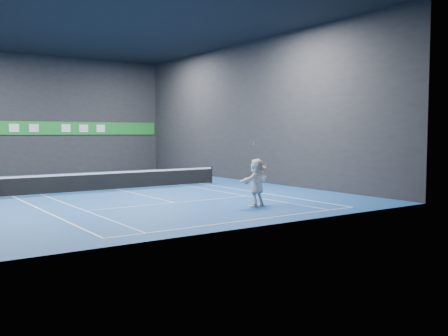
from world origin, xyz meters
TOP-DOWN VIEW (x-y plane):
  - ground at (0.00, 0.00)m, footprint 26.00×26.00m
  - ceiling at (0.00, 0.00)m, footprint 26.00×26.00m
  - wall_back at (0.00, 13.00)m, footprint 18.00×0.10m
  - wall_front at (0.00, -13.00)m, footprint 18.00×0.10m
  - wall_right at (9.00, 0.00)m, footprint 0.10×26.00m
  - baseline_near at (0.00, -11.89)m, footprint 10.98×0.08m
  - baseline_far at (0.00, 11.89)m, footprint 10.98×0.08m
  - sideline_doubles_left at (-5.49, 0.00)m, footprint 0.08×23.78m
  - sideline_doubles_right at (5.49, 0.00)m, footprint 0.08×23.78m
  - sideline_singles_left at (-4.11, 0.00)m, footprint 0.06×23.78m
  - sideline_singles_right at (4.11, 0.00)m, footprint 0.06×23.78m
  - service_line_near at (0.00, -6.40)m, footprint 8.23×0.06m
  - service_line_far at (0.00, 6.40)m, footprint 8.23×0.06m
  - center_service_line at (0.00, 0.00)m, footprint 0.06×12.80m
  - player at (2.32, -9.36)m, footprint 1.99×1.16m
  - tennis_ball at (2.24, -9.27)m, footprint 0.07×0.07m
  - tennis_net at (0.00, 0.00)m, footprint 12.50×0.10m
  - sponsor_banner at (0.00, 12.93)m, footprint 17.64×0.11m
  - tennis_racket at (2.74, -9.31)m, footprint 0.41×0.39m

SIDE VIEW (x-z plane):
  - ground at x=0.00m, z-range 0.00..0.00m
  - baseline_near at x=0.00m, z-range 0.00..0.01m
  - baseline_far at x=0.00m, z-range 0.00..0.01m
  - sideline_doubles_left at x=-5.49m, z-range 0.00..0.01m
  - sideline_doubles_right at x=5.49m, z-range 0.00..0.01m
  - sideline_singles_left at x=-4.11m, z-range 0.00..0.01m
  - sideline_singles_right at x=4.11m, z-range 0.00..0.01m
  - service_line_near at x=0.00m, z-range 0.00..0.01m
  - service_line_far at x=0.00m, z-range 0.00..0.01m
  - center_service_line at x=0.00m, z-range 0.00..0.01m
  - tennis_net at x=0.00m, z-range 0.00..1.07m
  - player at x=2.32m, z-range 0.00..2.04m
  - tennis_racket at x=2.74m, z-range 1.45..2.00m
  - tennis_ball at x=2.24m, z-range 2.63..2.70m
  - sponsor_banner at x=0.00m, z-range 3.00..4.00m
  - wall_back at x=0.00m, z-range 0.00..9.00m
  - wall_front at x=0.00m, z-range 0.00..9.00m
  - wall_right at x=9.00m, z-range 0.00..9.00m
  - ceiling at x=0.00m, z-range 9.00..9.00m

